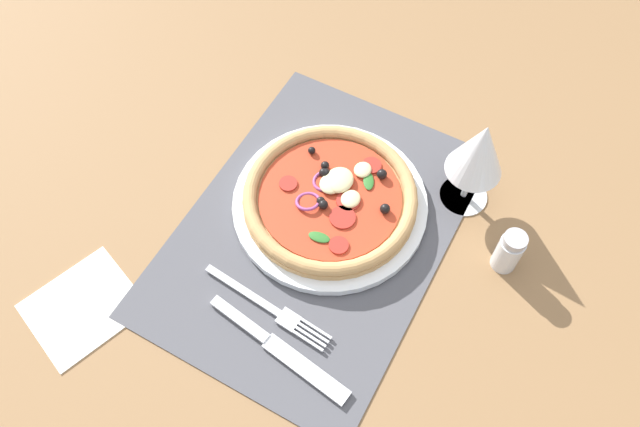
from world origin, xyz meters
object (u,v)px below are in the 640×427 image
at_px(plate, 330,204).
at_px(napkin, 83,307).
at_px(pizza, 330,197).
at_px(knife, 279,349).
at_px(pepper_shaker, 509,251).
at_px(fork, 273,309).
at_px(wine_glass, 479,152).

relative_size(plate, napkin, 2.06).
xyz_separation_m(pizza, knife, (0.20, 0.04, -0.02)).
bearing_deg(pizza, pepper_shaker, 98.14).
xyz_separation_m(pizza, fork, (0.16, 0.01, -0.02)).
xyz_separation_m(plate, pizza, (-0.00, 0.00, 0.02)).
bearing_deg(knife, fork, 137.87).
distance_m(fork, wine_glass, 0.32).
bearing_deg(napkin, pepper_shaker, 125.34).
height_order(knife, wine_glass, wine_glass).
relative_size(knife, wine_glass, 1.34).
bearing_deg(knife, pizza, 109.75).
bearing_deg(knife, pepper_shaker, 59.30).
height_order(knife, pepper_shaker, pepper_shaker).
relative_size(knife, napkin, 1.61).
relative_size(pizza, knife, 1.14).
height_order(napkin, pepper_shaker, pepper_shaker).
distance_m(fork, pepper_shaker, 0.30).
bearing_deg(fork, plate, 98.33).
bearing_deg(wine_glass, knife, -19.53).
distance_m(knife, pepper_shaker, 0.30).
bearing_deg(plate, fork, 3.26).
bearing_deg(fork, wine_glass, 67.30).
xyz_separation_m(plate, pepper_shaker, (-0.03, 0.23, 0.02)).
xyz_separation_m(knife, pepper_shaker, (-0.23, 0.19, 0.03)).
distance_m(plate, pepper_shaker, 0.23).
height_order(pizza, napkin, pizza).
distance_m(plate, wine_glass, 0.20).
height_order(fork, napkin, fork).
xyz_separation_m(fork, wine_glass, (-0.27, 0.14, 0.10)).
distance_m(napkin, pepper_shaker, 0.53).
height_order(pizza, fork, pizza).
xyz_separation_m(wine_glass, pepper_shaker, (0.07, 0.08, -0.07)).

